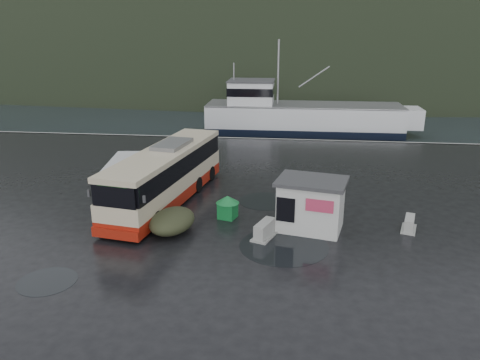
# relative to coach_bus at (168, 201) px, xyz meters

# --- Properties ---
(ground) EXTENTS (160.00, 160.00, 0.00)m
(ground) POSITION_rel_coach_bus_xyz_m (2.16, -2.00, 0.00)
(ground) COLOR black
(ground) RESTS_ON ground
(harbor_water) EXTENTS (300.00, 180.00, 0.02)m
(harbor_water) POSITION_rel_coach_bus_xyz_m (2.16, 108.00, 0.00)
(harbor_water) COLOR black
(harbor_water) RESTS_ON ground
(quay_edge) EXTENTS (160.00, 0.60, 1.50)m
(quay_edge) POSITION_rel_coach_bus_xyz_m (2.16, 18.00, 0.00)
(quay_edge) COLOR #999993
(quay_edge) RESTS_ON ground
(headland) EXTENTS (780.00, 540.00, 570.00)m
(headland) POSITION_rel_coach_bus_xyz_m (12.16, 248.00, 0.00)
(headland) COLOR black
(headland) RESTS_ON ground
(coach_bus) EXTENTS (5.18, 12.99, 3.58)m
(coach_bus) POSITION_rel_coach_bus_xyz_m (0.00, 0.00, 0.00)
(coach_bus) COLOR #C6B696
(coach_bus) RESTS_ON ground
(white_van) EXTENTS (2.87, 6.21, 2.50)m
(white_van) POSITION_rel_coach_bus_xyz_m (-2.70, -0.04, 0.00)
(white_van) COLOR silver
(white_van) RESTS_ON ground
(waste_bin_left) EXTENTS (1.19, 1.19, 1.34)m
(waste_bin_left) POSITION_rel_coach_bus_xyz_m (4.15, -2.29, 0.00)
(waste_bin_left) COLOR #147031
(waste_bin_left) RESTS_ON ground
(waste_bin_right) EXTENTS (0.96, 0.96, 1.28)m
(waste_bin_right) POSITION_rel_coach_bus_xyz_m (9.42, -2.71, 0.00)
(waste_bin_right) COLOR #147031
(waste_bin_right) RESTS_ON ground
(dome_tent) EXTENTS (2.85, 3.51, 1.22)m
(dome_tent) POSITION_rel_coach_bus_xyz_m (1.48, -4.51, 0.00)
(dome_tent) COLOR #30341F
(dome_tent) RESTS_ON ground
(ticket_kiosk) EXTENTS (4.09, 3.43, 2.81)m
(ticket_kiosk) POSITION_rel_coach_bus_xyz_m (8.79, -3.27, 0.00)
(ticket_kiosk) COLOR beige
(ticket_kiosk) RESTS_ON ground
(jersey_barrier_a) EXTENTS (1.41, 1.92, 0.86)m
(jersey_barrier_a) POSITION_rel_coach_bus_xyz_m (6.42, -4.67, 0.00)
(jersey_barrier_a) COLOR #999993
(jersey_barrier_a) RESTS_ON ground
(jersey_barrier_b) EXTENTS (0.99, 1.69, 0.80)m
(jersey_barrier_b) POSITION_rel_coach_bus_xyz_m (9.75, -3.24, 0.00)
(jersey_barrier_b) COLOR #999993
(jersey_barrier_b) RESTS_ON ground
(jersey_barrier_c) EXTENTS (1.12, 1.62, 0.74)m
(jersey_barrier_c) POSITION_rel_coach_bus_xyz_m (14.10, -2.83, 0.00)
(jersey_barrier_c) COLOR #999993
(jersey_barrier_c) RESTS_ON ground
(fishing_trawler) EXTENTS (26.52, 5.99, 10.59)m
(fishing_trawler) POSITION_rel_coach_bus_xyz_m (8.77, 27.71, 0.00)
(fishing_trawler) COLOR silver
(fishing_trawler) RESTS_ON ground
(puddles) EXTENTS (13.55, 13.78, 0.01)m
(puddles) POSITION_rel_coach_bus_xyz_m (5.34, -4.57, 0.01)
(puddles) COLOR black
(puddles) RESTS_ON ground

